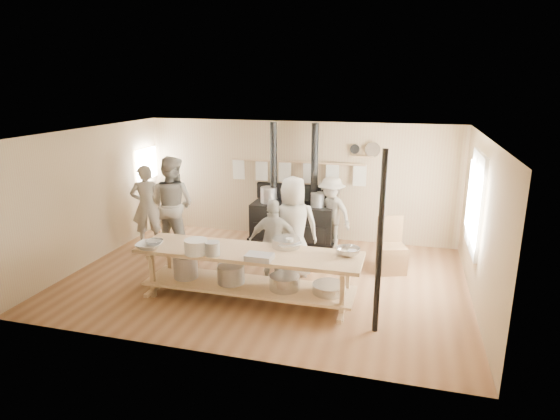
{
  "coord_description": "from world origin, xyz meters",
  "views": [
    {
      "loc": [
        2.32,
        -7.46,
        3.43
      ],
      "look_at": [
        0.23,
        0.2,
        1.24
      ],
      "focal_mm": 30.0,
      "sensor_mm": 36.0,
      "label": 1
    }
  ],
  "objects_px": {
    "chair": "(391,256)",
    "roasting_pan": "(259,257)",
    "cook_center": "(293,228)",
    "cook_left": "(172,205)",
    "prep_table": "(248,270)",
    "cook_far_left": "(146,206)",
    "cook_right": "(274,242)",
    "cook_by_window": "(331,212)",
    "stove": "(293,218)"
  },
  "relations": [
    {
      "from": "cook_left",
      "to": "chair",
      "type": "height_order",
      "value": "cook_left"
    },
    {
      "from": "chair",
      "to": "prep_table",
      "type": "bearing_deg",
      "value": -158.45
    },
    {
      "from": "cook_right",
      "to": "roasting_pan",
      "type": "xyz_separation_m",
      "value": [
        0.08,
        -1.08,
        0.14
      ]
    },
    {
      "from": "cook_left",
      "to": "cook_right",
      "type": "distance_m",
      "value": 2.66
    },
    {
      "from": "roasting_pan",
      "to": "cook_far_left",
      "type": "bearing_deg",
      "value": 144.99
    },
    {
      "from": "chair",
      "to": "cook_far_left",
      "type": "bearing_deg",
      "value": 160.31
    },
    {
      "from": "cook_far_left",
      "to": "chair",
      "type": "relative_size",
      "value": 1.72
    },
    {
      "from": "cook_far_left",
      "to": "cook_center",
      "type": "distance_m",
      "value": 3.5
    },
    {
      "from": "prep_table",
      "to": "roasting_pan",
      "type": "distance_m",
      "value": 0.58
    },
    {
      "from": "cook_far_left",
      "to": "cook_right",
      "type": "height_order",
      "value": "cook_far_left"
    },
    {
      "from": "stove",
      "to": "cook_by_window",
      "type": "height_order",
      "value": "stove"
    },
    {
      "from": "prep_table",
      "to": "cook_right",
      "type": "xyz_separation_m",
      "value": [
        0.22,
        0.75,
        0.23
      ]
    },
    {
      "from": "prep_table",
      "to": "cook_far_left",
      "type": "relative_size",
      "value": 2.05
    },
    {
      "from": "stove",
      "to": "roasting_pan",
      "type": "bearing_deg",
      "value": -84.87
    },
    {
      "from": "stove",
      "to": "roasting_pan",
      "type": "relative_size",
      "value": 6.48
    },
    {
      "from": "cook_center",
      "to": "chair",
      "type": "bearing_deg",
      "value": -178.27
    },
    {
      "from": "cook_left",
      "to": "stove",
      "type": "bearing_deg",
      "value": -144.5
    },
    {
      "from": "cook_center",
      "to": "cook_right",
      "type": "xyz_separation_m",
      "value": [
        -0.24,
        -0.38,
        -0.17
      ]
    },
    {
      "from": "cook_center",
      "to": "cook_left",
      "type": "bearing_deg",
      "value": -33.12
    },
    {
      "from": "cook_right",
      "to": "cook_by_window",
      "type": "bearing_deg",
      "value": -117.58
    },
    {
      "from": "prep_table",
      "to": "cook_center",
      "type": "xyz_separation_m",
      "value": [
        0.46,
        1.14,
        0.4
      ]
    },
    {
      "from": "stove",
      "to": "cook_left",
      "type": "xyz_separation_m",
      "value": [
        -2.23,
        -1.26,
        0.48
      ]
    },
    {
      "from": "chair",
      "to": "roasting_pan",
      "type": "distance_m",
      "value": 2.92
    },
    {
      "from": "cook_right",
      "to": "cook_left",
      "type": "bearing_deg",
      "value": -32.66
    },
    {
      "from": "chair",
      "to": "cook_by_window",
      "type": "bearing_deg",
      "value": 123.57
    },
    {
      "from": "stove",
      "to": "cook_center",
      "type": "height_order",
      "value": "stove"
    },
    {
      "from": "cook_by_window",
      "to": "prep_table",
      "type": "bearing_deg",
      "value": -78.45
    },
    {
      "from": "cook_right",
      "to": "cook_center",
      "type": "bearing_deg",
      "value": -132.67
    },
    {
      "from": "stove",
      "to": "prep_table",
      "type": "distance_m",
      "value": 3.02
    },
    {
      "from": "cook_far_left",
      "to": "cook_center",
      "type": "bearing_deg",
      "value": 136.0
    },
    {
      "from": "cook_left",
      "to": "cook_center",
      "type": "relative_size",
      "value": 1.09
    },
    {
      "from": "cook_center",
      "to": "cook_by_window",
      "type": "relative_size",
      "value": 1.2
    },
    {
      "from": "stove",
      "to": "cook_left",
      "type": "height_order",
      "value": "stove"
    },
    {
      "from": "cook_far_left",
      "to": "cook_left",
      "type": "height_order",
      "value": "cook_left"
    },
    {
      "from": "cook_far_left",
      "to": "roasting_pan",
      "type": "distance_m",
      "value": 3.96
    },
    {
      "from": "prep_table",
      "to": "cook_center",
      "type": "distance_m",
      "value": 1.29
    },
    {
      "from": "prep_table",
      "to": "chair",
      "type": "xyz_separation_m",
      "value": [
        2.18,
        1.83,
        -0.22
      ]
    },
    {
      "from": "chair",
      "to": "roasting_pan",
      "type": "xyz_separation_m",
      "value": [
        -1.88,
        -2.16,
        0.59
      ]
    },
    {
      "from": "stove",
      "to": "cook_far_left",
      "type": "bearing_deg",
      "value": -159.87
    },
    {
      "from": "cook_far_left",
      "to": "chair",
      "type": "xyz_separation_m",
      "value": [
        5.12,
        -0.11,
        -0.58
      ]
    },
    {
      "from": "roasting_pan",
      "to": "cook_right",
      "type": "bearing_deg",
      "value": 94.25
    },
    {
      "from": "stove",
      "to": "cook_by_window",
      "type": "distance_m",
      "value": 0.92
    },
    {
      "from": "cook_far_left",
      "to": "cook_right",
      "type": "bearing_deg",
      "value": 128.7
    },
    {
      "from": "cook_left",
      "to": "chair",
      "type": "relative_size",
      "value": 1.96
    },
    {
      "from": "chair",
      "to": "stove",
      "type": "bearing_deg",
      "value": 132.9
    },
    {
      "from": "cook_by_window",
      "to": "chair",
      "type": "xyz_separation_m",
      "value": [
        1.31,
        -1.02,
        -0.46
      ]
    },
    {
      "from": "cook_center",
      "to": "chair",
      "type": "relative_size",
      "value": 1.8
    },
    {
      "from": "cook_by_window",
      "to": "cook_far_left",
      "type": "bearing_deg",
      "value": -138.03
    },
    {
      "from": "cook_center",
      "to": "chair",
      "type": "distance_m",
      "value": 1.95
    },
    {
      "from": "cook_far_left",
      "to": "cook_by_window",
      "type": "distance_m",
      "value": 3.92
    }
  ]
}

